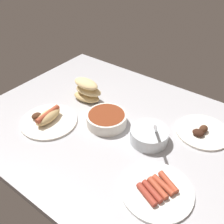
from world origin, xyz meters
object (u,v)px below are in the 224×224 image
object	(u,v)px
bowl_chili	(107,119)
plate_hotdog_assembled	(48,119)
bread_stack	(87,90)
bowl_coleslaw	(149,135)
plate_sausages	(157,190)
plate_grilled_meat	(202,132)

from	to	relation	value
bowl_chili	plate_hotdog_assembled	world-z (taller)	plate_hotdog_assembled
bread_stack	bowl_coleslaw	size ratio (longest dim) A/B	1.00
bowl_coleslaw	plate_sausages	xyz separation A→B (cm)	(14.47, -19.07, -2.25)
plate_grilled_meat	plate_hotdog_assembled	xyz separation A→B (cm)	(-55.93, -33.30, 0.98)
plate_sausages	plate_grilled_meat	world-z (taller)	plate_grilled_meat
bowl_chili	plate_sausages	size ratio (longest dim) A/B	0.73
bowl_coleslaw	plate_sausages	world-z (taller)	bowl_coleslaw
bread_stack	bowl_coleslaw	distance (cm)	38.89
bread_stack	plate_sausages	size ratio (longest dim) A/B	0.64
bowl_chili	plate_sausages	xyz separation A→B (cm)	(34.22, -17.23, -1.93)
plate_sausages	plate_grilled_meat	size ratio (longest dim) A/B	1.07
bowl_chili	plate_grilled_meat	distance (cm)	40.03
bowl_coleslaw	plate_sausages	size ratio (longest dim) A/B	0.64
plate_grilled_meat	bowl_coleslaw	bearing A→B (deg)	-131.83
bowl_chili	bowl_coleslaw	bearing A→B (deg)	5.33
plate_sausages	bowl_chili	bearing A→B (deg)	153.27
bread_stack	bowl_chili	distance (cm)	20.58
bowl_chili	plate_hotdog_assembled	size ratio (longest dim) A/B	0.71
plate_grilled_meat	plate_sausages	bearing A→B (deg)	-91.47
bread_stack	plate_grilled_meat	distance (cm)	54.80
plate_sausages	bowl_coleslaw	bearing A→B (deg)	127.18
bowl_chili	plate_grilled_meat	size ratio (longest dim) A/B	0.78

